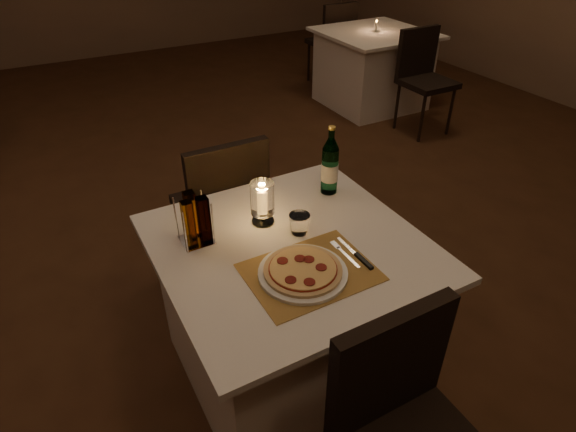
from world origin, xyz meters
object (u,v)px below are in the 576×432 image
neighbor_table_right (372,69)px  chair_near (405,420)px  tumbler (299,224)px  main_table (290,312)px  pizza (303,269)px  plate (303,273)px  chair_far (223,200)px  water_bottle (330,167)px  hurricane_candle (262,200)px

neighbor_table_right → chair_near: bearing=-125.9°
tumbler → main_table: bearing=-143.4°
pizza → tumbler: tumbler is taller
plate → neighbor_table_right: plate is taller
main_table → tumbler: 0.42m
chair_near → tumbler: 0.80m
neighbor_table_right → chair_far: bearing=-141.9°
chair_near → pizza: chair_near is taller
chair_far → pizza: chair_far is taller
water_bottle → hurricane_candle: bearing=-168.5°
plate → water_bottle: size_ratio=1.01×
tumbler → chair_far: bearing=95.9°
chair_far → hurricane_candle: bearing=-92.8°
water_bottle → hurricane_candle: size_ratio=1.71×
chair_far → pizza: bearing=-93.2°
plate → tumbler: size_ratio=3.81×
chair_near → neighbor_table_right: (2.40, 3.31, -0.18)m
chair_far → pizza: size_ratio=3.21×
hurricane_candle → neighbor_table_right: size_ratio=0.19×
water_bottle → chair_near: bearing=-109.4°
pizza → tumbler: 0.26m
plate → neighbor_table_right: size_ratio=0.32×
chair_far → neighbor_table_right: chair_far is taller
main_table → tumbler: tumbler is taller
chair_near → plate: 0.57m
tumbler → water_bottle: 0.36m
water_bottle → hurricane_candle: water_bottle is taller
water_bottle → pizza: bearing=-131.7°
main_table → chair_far: 0.74m
main_table → neighbor_table_right: (2.40, 2.60, 0.00)m
main_table → chair_far: bearing=90.0°
chair_near → chair_far: (0.00, 1.43, 0.00)m
tumbler → hurricane_candle: bearing=124.9°
tumbler → neighbor_table_right: (2.33, 2.54, -0.41)m
neighbor_table_right → plate: bearing=-131.4°
main_table → neighbor_table_right: 3.53m
tumbler → hurricane_candle: hurricane_candle is taller
chair_far → plate: size_ratio=2.81×
main_table → chair_near: (-0.00, -0.71, 0.18)m
chair_far → tumbler: (0.07, -0.66, 0.23)m
chair_far → neighbor_table_right: (2.40, 1.88, -0.18)m
chair_far → plate: chair_far is taller
chair_far → neighbor_table_right: bearing=38.1°
chair_near → pizza: 0.58m
chair_far → pizza: 0.92m
pizza → hurricane_candle: hurricane_candle is taller
chair_near → hurricane_candle: 0.95m
chair_near → tumbler: (0.07, 0.77, 0.23)m
neighbor_table_right → tumbler: bearing=-132.5°
pizza → water_bottle: size_ratio=0.88×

